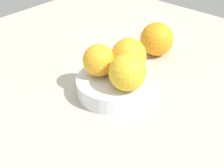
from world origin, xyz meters
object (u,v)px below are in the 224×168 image
object	(u,v)px
fruit_bowl	(112,86)
orange_in_bowl_1	(129,56)
orange_in_bowl_0	(99,60)
orange_in_bowl_2	(127,72)
orange_loose_0	(157,39)

from	to	relation	value
fruit_bowl	orange_in_bowl_1	world-z (taller)	orange_in_bowl_1
orange_in_bowl_0	orange_in_bowl_1	size ratio (longest dim) A/B	0.91
fruit_bowl	orange_in_bowl_0	xyz separation A→B (cm)	(0.65, -3.01, 5.37)
orange_in_bowl_1	orange_in_bowl_2	size ratio (longest dim) A/B	1.01
orange_in_bowl_1	orange_loose_0	size ratio (longest dim) A/B	0.87
orange_in_bowl_1	fruit_bowl	bearing A→B (deg)	-9.49
orange_in_bowl_0	orange_in_bowl_1	bearing A→B (deg)	143.71
fruit_bowl	orange_in_bowl_0	world-z (taller)	orange_in_bowl_0
orange_loose_0	fruit_bowl	bearing A→B (deg)	7.45
orange_in_bowl_2	orange_loose_0	distance (cm)	22.21
orange_in_bowl_1	orange_loose_0	world-z (taller)	orange_in_bowl_1
orange_in_bowl_1	orange_in_bowl_2	bearing A→B (deg)	36.33
orange_in_bowl_1	orange_loose_0	bearing A→B (deg)	-167.86
orange_in_bowl_0	orange_loose_0	size ratio (longest dim) A/B	0.79
orange_in_bowl_0	orange_in_bowl_1	world-z (taller)	orange_in_bowl_1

